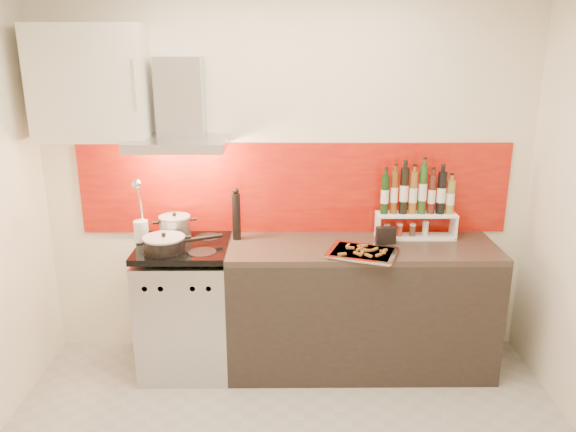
{
  "coord_description": "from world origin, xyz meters",
  "views": [
    {
      "loc": [
        -0.03,
        -2.43,
        2.17
      ],
      "look_at": [
        0.0,
        0.95,
        1.15
      ],
      "focal_mm": 35.0,
      "sensor_mm": 36.0,
      "label": 1
    }
  ],
  "objects_px": {
    "counter": "(360,306)",
    "pepper_mill": "(236,215)",
    "saute_pan": "(165,244)",
    "baking_tray": "(363,252)",
    "stock_pot": "(175,227)",
    "range_stove": "(186,308)"
  },
  "relations": [
    {
      "from": "stock_pot",
      "to": "pepper_mill",
      "type": "relative_size",
      "value": 0.59
    },
    {
      "from": "saute_pan",
      "to": "baking_tray",
      "type": "distance_m",
      "value": 1.27
    },
    {
      "from": "range_stove",
      "to": "counter",
      "type": "xyz_separation_m",
      "value": [
        1.2,
        0.0,
        0.01
      ]
    },
    {
      "from": "range_stove",
      "to": "saute_pan",
      "type": "height_order",
      "value": "saute_pan"
    },
    {
      "from": "counter",
      "to": "saute_pan",
      "type": "relative_size",
      "value": 3.64
    },
    {
      "from": "stock_pot",
      "to": "saute_pan",
      "type": "bearing_deg",
      "value": -94.47
    },
    {
      "from": "range_stove",
      "to": "counter",
      "type": "relative_size",
      "value": 0.51
    },
    {
      "from": "stock_pot",
      "to": "baking_tray",
      "type": "distance_m",
      "value": 1.28
    },
    {
      "from": "stock_pot",
      "to": "baking_tray",
      "type": "bearing_deg",
      "value": -13.57
    },
    {
      "from": "counter",
      "to": "pepper_mill",
      "type": "xyz_separation_m",
      "value": [
        -0.85,
        0.13,
        0.63
      ]
    },
    {
      "from": "range_stove",
      "to": "counter",
      "type": "distance_m",
      "value": 1.2
    },
    {
      "from": "counter",
      "to": "pepper_mill",
      "type": "height_order",
      "value": "pepper_mill"
    },
    {
      "from": "counter",
      "to": "baking_tray",
      "type": "relative_size",
      "value": 3.52
    },
    {
      "from": "saute_pan",
      "to": "pepper_mill",
      "type": "relative_size",
      "value": 1.36
    },
    {
      "from": "baking_tray",
      "to": "pepper_mill",
      "type": "bearing_deg",
      "value": 159.31
    },
    {
      "from": "saute_pan",
      "to": "baking_tray",
      "type": "relative_size",
      "value": 0.97
    },
    {
      "from": "range_stove",
      "to": "baking_tray",
      "type": "xyz_separation_m",
      "value": [
        1.18,
        -0.18,
        0.47
      ]
    },
    {
      "from": "stock_pot",
      "to": "range_stove",
      "type": "bearing_deg",
      "value": -60.49
    },
    {
      "from": "counter",
      "to": "stock_pot",
      "type": "relative_size",
      "value": 8.33
    },
    {
      "from": "baking_tray",
      "to": "saute_pan",
      "type": "bearing_deg",
      "value": 177.34
    },
    {
      "from": "stock_pot",
      "to": "pepper_mill",
      "type": "xyz_separation_m",
      "value": [
        0.42,
        0.01,
        0.09
      ]
    },
    {
      "from": "stock_pot",
      "to": "baking_tray",
      "type": "xyz_separation_m",
      "value": [
        1.25,
        -0.3,
        -0.07
      ]
    }
  ]
}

